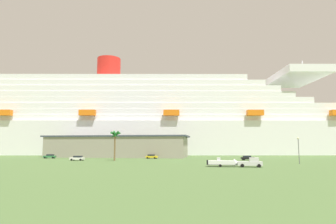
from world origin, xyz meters
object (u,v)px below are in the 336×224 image
object	(u,v)px
pickup_truck	(251,163)
parked_car_yellow_taxi	(152,156)
cruise_ship	(171,124)
parked_car_black_coupe	(247,158)
street_lamp	(299,146)
parked_car_green_wagon	(50,156)
parked_car_white_van	(77,158)
small_boat_on_trailer	(224,163)
palm_tree	(115,137)

from	to	relation	value
pickup_truck	parked_car_yellow_taxi	world-z (taller)	pickup_truck
cruise_ship	parked_car_black_coupe	size ratio (longest dim) A/B	66.14
street_lamp	parked_car_black_coupe	size ratio (longest dim) A/B	1.67
parked_car_green_wagon	parked_car_white_van	bearing A→B (deg)	-39.93
small_boat_on_trailer	parked_car_yellow_taxi	distance (m)	44.39
small_boat_on_trailer	parked_car_white_van	bearing A→B (deg)	152.64
cruise_ship	parked_car_black_coupe	world-z (taller)	cruise_ship
pickup_truck	parked_car_black_coupe	xyz separation A→B (m)	(5.52, 30.18, -0.21)
small_boat_on_trailer	parked_car_black_coupe	distance (m)	31.80
pickup_truck	parked_car_white_van	distance (m)	56.98
parked_car_white_van	street_lamp	bearing A→B (deg)	-10.74
pickup_truck	parked_car_yellow_taxi	size ratio (longest dim) A/B	1.25
street_lamp	parked_car_white_van	distance (m)	68.39
street_lamp	palm_tree	bearing A→B (deg)	167.39
parked_car_white_van	parked_car_green_wagon	distance (m)	21.66
palm_tree	parked_car_black_coupe	bearing A→B (deg)	8.51
small_boat_on_trailer	street_lamp	xyz separation A→B (m)	(21.51, 10.85, 3.84)
cruise_ship	small_boat_on_trailer	bearing A→B (deg)	-78.59
parked_car_white_van	parked_car_yellow_taxi	size ratio (longest dim) A/B	1.00
cruise_ship	street_lamp	distance (m)	89.42
cruise_ship	parked_car_green_wagon	bearing A→B (deg)	-129.96
parked_car_yellow_taxi	parked_car_black_coupe	bearing A→B (deg)	-14.27
palm_tree	parked_car_green_wagon	xyz separation A→B (m)	(-29.42, 14.49, -7.03)
pickup_truck	small_boat_on_trailer	size ratio (longest dim) A/B	0.67
palm_tree	street_lamp	bearing A→B (deg)	-12.61
cruise_ship	palm_tree	world-z (taller)	cruise_ship
palm_tree	street_lamp	distance (m)	55.69
street_lamp	parked_car_black_coupe	bearing A→B (deg)	117.89
small_boat_on_trailer	street_lamp	size ratio (longest dim) A/B	1.19
small_boat_on_trailer	parked_car_green_wagon	xyz separation A→B (m)	(-62.18, 37.48, -0.13)
street_lamp	parked_car_white_van	bearing A→B (deg)	169.26
parked_car_green_wagon	parked_car_black_coupe	xyz separation A→B (m)	(73.75, -7.86, -0.00)
small_boat_on_trailer	parked_car_white_van	world-z (taller)	small_boat_on_trailer
cruise_ship	small_boat_on_trailer	distance (m)	93.26
pickup_truck	small_boat_on_trailer	xyz separation A→B (m)	(-6.06, 0.55, -0.09)
cruise_ship	street_lamp	size ratio (longest dim) A/B	39.67
cruise_ship	small_boat_on_trailer	world-z (taller)	cruise_ship
parked_car_white_van	parked_car_black_coupe	bearing A→B (deg)	6.04
cruise_ship	parked_car_yellow_taxi	world-z (taller)	cruise_ship
parked_car_yellow_taxi	parked_car_black_coupe	size ratio (longest dim) A/B	1.06
pickup_truck	street_lamp	bearing A→B (deg)	36.42
parked_car_yellow_taxi	parked_car_black_coupe	world-z (taller)	same
small_boat_on_trailer	parked_car_black_coupe	bearing A→B (deg)	68.66
parked_car_white_van	palm_tree	bearing A→B (deg)	-2.62
street_lamp	parked_car_green_wagon	xyz separation A→B (m)	(-83.69, 26.63, -3.97)
cruise_ship	parked_car_yellow_taxi	bearing A→B (deg)	-94.77
cruise_ship	parked_car_black_coupe	xyz separation A→B (m)	(29.74, -60.38, -16.46)
pickup_truck	cruise_ship	bearing A→B (deg)	104.98
parked_car_yellow_taxi	pickup_truck	bearing A→B (deg)	-53.69
small_boat_on_trailer	parked_car_black_coupe	xyz separation A→B (m)	(11.57, 29.62, -0.13)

